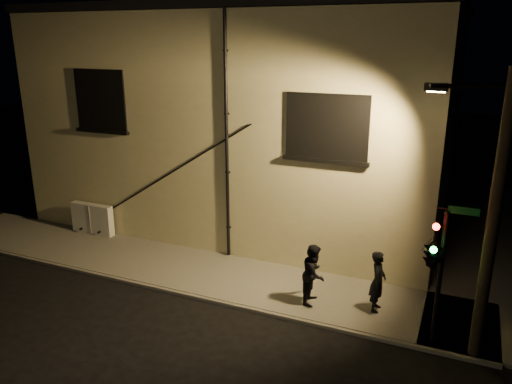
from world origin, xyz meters
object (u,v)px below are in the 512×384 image
at_px(pedestrian_a, 378,281).
at_px(streetlamp_pole, 489,214).
at_px(utility_cabinet, 92,219).
at_px(traffic_signal, 433,252).
at_px(pedestrian_b, 314,274).

height_order(pedestrian_a, streetlamp_pole, streetlamp_pole).
xyz_separation_m(utility_cabinet, traffic_signal, (12.86, -2.51, 1.88)).
xyz_separation_m(traffic_signal, streetlamp_pole, (1.10, 0.03, 1.14)).
distance_m(pedestrian_a, pedestrian_b, 1.81).
relative_size(pedestrian_a, streetlamp_pole, 0.26).
bearing_deg(traffic_signal, pedestrian_a, 142.67).
xyz_separation_m(utility_cabinet, streetlamp_pole, (13.96, -2.48, 3.02)).
xyz_separation_m(pedestrian_a, pedestrian_b, (-1.79, -0.28, 0.00)).
bearing_deg(pedestrian_b, utility_cabinet, 77.69).
distance_m(traffic_signal, streetlamp_pole, 1.58).
relative_size(utility_cabinet, pedestrian_b, 1.02).
bearing_deg(pedestrian_b, pedestrian_a, -83.40).
xyz_separation_m(pedestrian_a, traffic_signal, (1.42, -1.08, 1.59)).
height_order(utility_cabinet, streetlamp_pole, streetlamp_pole).
bearing_deg(traffic_signal, pedestrian_b, 165.94).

